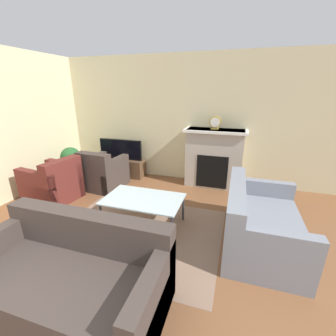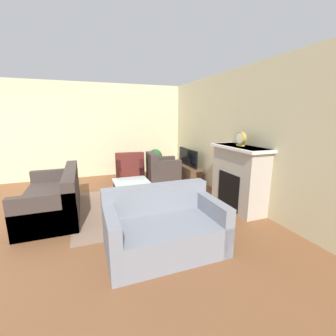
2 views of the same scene
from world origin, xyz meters
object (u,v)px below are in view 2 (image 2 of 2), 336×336
at_px(tv, 188,157).
at_px(coffee_table, 134,186).
at_px(armchair_by_window, 130,169).
at_px(mantel_clock, 241,139).
at_px(potted_plant, 155,159).
at_px(couch_sectional, 55,199).
at_px(couch_loveseat, 164,229).
at_px(armchair_accent, 162,172).

xyz_separation_m(tv, coffee_table, (1.36, -1.83, -0.23)).
bearing_deg(armchair_by_window, mantel_clock, 127.20).
distance_m(armchair_by_window, potted_plant, 0.91).
distance_m(couch_sectional, mantel_clock, 3.60).
bearing_deg(mantel_clock, couch_loveseat, -65.30).
bearing_deg(tv, armchair_by_window, -111.41).
bearing_deg(tv, couch_loveseat, -30.73).
height_order(couch_sectional, armchair_accent, same).
height_order(potted_plant, mantel_clock, mantel_clock).
relative_size(armchair_by_window, coffee_table, 0.82).
bearing_deg(tv, armchair_accent, -90.95).
xyz_separation_m(couch_sectional, armchair_accent, (-1.25, 2.50, 0.01)).
height_order(couch_loveseat, potted_plant, couch_loveseat).
bearing_deg(couch_loveseat, coffee_table, 91.74).
bearing_deg(coffee_table, armchair_accent, 142.26).
bearing_deg(mantel_clock, tv, -178.89).
height_order(couch_loveseat, armchair_accent, same).
height_order(armchair_accent, mantel_clock, mantel_clock).
bearing_deg(mantel_clock, armchair_accent, -159.55).
relative_size(couch_sectional, couch_loveseat, 1.21).
height_order(armchair_by_window, coffee_table, armchair_by_window).
xyz_separation_m(tv, mantel_clock, (2.15, 0.04, 0.71)).
height_order(couch_sectional, armchair_by_window, same).
xyz_separation_m(couch_loveseat, potted_plant, (-3.85, 1.09, 0.20)).
relative_size(couch_sectional, mantel_clock, 7.03).
bearing_deg(couch_loveseat, armchair_accent, 71.38).
height_order(couch_sectional, mantel_clock, mantel_clock).
bearing_deg(potted_plant, mantel_clock, 13.57).
xyz_separation_m(couch_sectional, armchair_by_window, (-1.84, 1.74, 0.01)).
height_order(armchair_accent, coffee_table, armchair_accent).
distance_m(armchair_accent, potted_plant, 0.87).
height_order(tv, couch_sectional, tv).
height_order(tv, couch_loveseat, tv).
relative_size(armchair_by_window, potted_plant, 1.19).
distance_m(couch_sectional, potted_plant, 3.33).
xyz_separation_m(tv, potted_plant, (-0.86, -0.69, -0.16)).
xyz_separation_m(tv, couch_loveseat, (2.99, -1.78, -0.36)).
distance_m(tv, couch_sectional, 3.51).
height_order(armchair_accent, potted_plant, armchair_accent).
distance_m(tv, armchair_by_window, 1.68).
bearing_deg(couch_loveseat, couch_sectional, 130.36).
xyz_separation_m(couch_loveseat, mantel_clock, (-0.84, 1.82, 1.07)).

